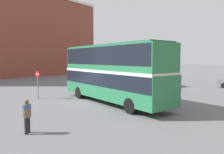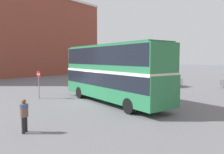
{
  "view_description": "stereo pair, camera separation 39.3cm",
  "coord_description": "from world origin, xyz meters",
  "px_view_note": "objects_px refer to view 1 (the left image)",
  "views": [
    {
      "loc": [
        11.44,
        -12.42,
        3.37
      ],
      "look_at": [
        1.46,
        0.91,
        2.0
      ],
      "focal_mm": 35.0,
      "sensor_mm": 36.0,
      "label": 1
    },
    {
      "loc": [
        11.75,
        -12.18,
        3.37
      ],
      "look_at": [
        1.46,
        0.91,
        2.0
      ],
      "focal_mm": 35.0,
      "sensor_mm": 36.0,
      "label": 2
    }
  ],
  "objects_px": {
    "parked_car_kerb_far": "(160,79)",
    "no_entry_sign": "(38,81)",
    "double_decker_bus": "(112,70)",
    "pedestrian_foreground": "(27,113)"
  },
  "relations": [
    {
      "from": "double_decker_bus",
      "to": "parked_car_kerb_far",
      "type": "height_order",
      "value": "double_decker_bus"
    },
    {
      "from": "double_decker_bus",
      "to": "pedestrian_foreground",
      "type": "relative_size",
      "value": 7.04
    },
    {
      "from": "no_entry_sign",
      "to": "double_decker_bus",
      "type": "bearing_deg",
      "value": 22.0
    },
    {
      "from": "double_decker_bus",
      "to": "parked_car_kerb_far",
      "type": "relative_size",
      "value": 2.25
    },
    {
      "from": "pedestrian_foreground",
      "to": "parked_car_kerb_far",
      "type": "distance_m",
      "value": 20.62
    },
    {
      "from": "parked_car_kerb_far",
      "to": "no_entry_sign",
      "type": "distance_m",
      "value": 15.59
    },
    {
      "from": "double_decker_bus",
      "to": "pedestrian_foreground",
      "type": "distance_m",
      "value": 8.13
    },
    {
      "from": "parked_car_kerb_far",
      "to": "no_entry_sign",
      "type": "xyz_separation_m",
      "value": [
        -4.33,
        -14.96,
        0.74
      ]
    },
    {
      "from": "parked_car_kerb_far",
      "to": "no_entry_sign",
      "type": "height_order",
      "value": "no_entry_sign"
    },
    {
      "from": "pedestrian_foreground",
      "to": "parked_car_kerb_far",
      "type": "xyz_separation_m",
      "value": [
        -2.81,
        20.42,
        -0.13
      ]
    }
  ]
}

